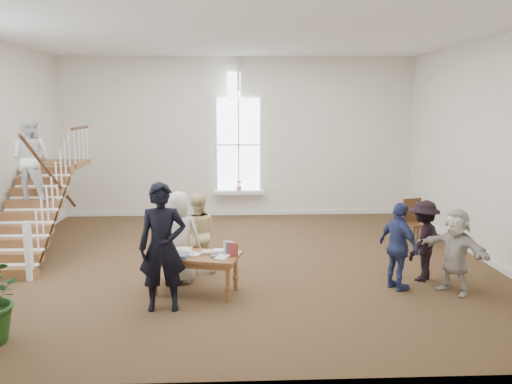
{
  "coord_description": "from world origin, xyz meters",
  "views": [
    {
      "loc": [
        -0.13,
        -9.8,
        3.13
      ],
      "look_at": [
        0.32,
        0.4,
        1.37
      ],
      "focal_mm": 35.0,
      "sensor_mm": 36.0,
      "label": 1
    }
  ],
  "objects_px": {
    "library_table": "(196,259)",
    "woman_cluster_a": "(399,247)",
    "elderly_woman": "(178,237)",
    "woman_cluster_c": "(455,251)",
    "side_chair": "(414,219)",
    "police_officer": "(162,247)",
    "person_yellow": "(197,233)",
    "woman_cluster_b": "(423,241)"
  },
  "relations": [
    {
      "from": "library_table",
      "to": "woman_cluster_a",
      "type": "height_order",
      "value": "woman_cluster_a"
    },
    {
      "from": "elderly_woman",
      "to": "woman_cluster_a",
      "type": "distance_m",
      "value": 3.86
    },
    {
      "from": "woman_cluster_c",
      "to": "side_chair",
      "type": "bearing_deg",
      "value": 139.74
    },
    {
      "from": "woman_cluster_a",
      "to": "police_officer",
      "type": "bearing_deg",
      "value": 75.21
    },
    {
      "from": "police_officer",
      "to": "person_yellow",
      "type": "height_order",
      "value": "police_officer"
    },
    {
      "from": "woman_cluster_a",
      "to": "side_chair",
      "type": "xyz_separation_m",
      "value": [
        1.3,
        2.82,
        -0.17
      ]
    },
    {
      "from": "library_table",
      "to": "elderly_woman",
      "type": "relative_size",
      "value": 0.96
    },
    {
      "from": "library_table",
      "to": "woman_cluster_c",
      "type": "bearing_deg",
      "value": 11.93
    },
    {
      "from": "woman_cluster_a",
      "to": "side_chair",
      "type": "bearing_deg",
      "value": -49.49
    },
    {
      "from": "side_chair",
      "to": "woman_cluster_a",
      "type": "bearing_deg",
      "value": -130.67
    },
    {
      "from": "police_officer",
      "to": "woman_cluster_b",
      "type": "bearing_deg",
      "value": 11.86
    },
    {
      "from": "person_yellow",
      "to": "woman_cluster_c",
      "type": "bearing_deg",
      "value": 158.63
    },
    {
      "from": "library_table",
      "to": "person_yellow",
      "type": "xyz_separation_m",
      "value": [
        -0.05,
        1.1,
        0.16
      ]
    },
    {
      "from": "police_officer",
      "to": "woman_cluster_c",
      "type": "height_order",
      "value": "police_officer"
    },
    {
      "from": "elderly_woman",
      "to": "side_chair",
      "type": "distance_m",
      "value": 5.59
    },
    {
      "from": "person_yellow",
      "to": "side_chair",
      "type": "bearing_deg",
      "value": -165.39
    },
    {
      "from": "library_table",
      "to": "side_chair",
      "type": "bearing_deg",
      "value": 44.99
    },
    {
      "from": "person_yellow",
      "to": "woman_cluster_c",
      "type": "relative_size",
      "value": 1.05
    },
    {
      "from": "police_officer",
      "to": "elderly_woman",
      "type": "height_order",
      "value": "police_officer"
    },
    {
      "from": "police_officer",
      "to": "woman_cluster_b",
      "type": "distance_m",
      "value": 4.66
    },
    {
      "from": "elderly_woman",
      "to": "woman_cluster_c",
      "type": "xyz_separation_m",
      "value": [
        4.72,
        -0.77,
        -0.1
      ]
    },
    {
      "from": "person_yellow",
      "to": "woman_cluster_b",
      "type": "xyz_separation_m",
      "value": [
        4.12,
        -0.62,
        -0.03
      ]
    },
    {
      "from": "elderly_woman",
      "to": "person_yellow",
      "type": "xyz_separation_m",
      "value": [
        0.3,
        0.5,
        -0.07
      ]
    },
    {
      "from": "person_yellow",
      "to": "side_chair",
      "type": "xyz_separation_m",
      "value": [
        4.82,
        1.75,
        -0.17
      ]
    },
    {
      "from": "police_officer",
      "to": "side_chair",
      "type": "distance_m",
      "value": 6.29
    },
    {
      "from": "woman_cluster_c",
      "to": "woman_cluster_b",
      "type": "bearing_deg",
      "value": 172.08
    },
    {
      "from": "woman_cluster_b",
      "to": "side_chair",
      "type": "height_order",
      "value": "woman_cluster_b"
    },
    {
      "from": "police_officer",
      "to": "elderly_woman",
      "type": "relative_size",
      "value": 1.21
    },
    {
      "from": "side_chair",
      "to": "woman_cluster_b",
      "type": "bearing_deg",
      "value": -122.37
    },
    {
      "from": "elderly_woman",
      "to": "woman_cluster_c",
      "type": "height_order",
      "value": "elderly_woman"
    },
    {
      "from": "library_table",
      "to": "elderly_woman",
      "type": "bearing_deg",
      "value": 134.37
    },
    {
      "from": "side_chair",
      "to": "person_yellow",
      "type": "bearing_deg",
      "value": -175.91
    },
    {
      "from": "person_yellow",
      "to": "side_chair",
      "type": "height_order",
      "value": "person_yellow"
    },
    {
      "from": "woman_cluster_c",
      "to": "woman_cluster_a",
      "type": "bearing_deg",
      "value": -135.23
    },
    {
      "from": "library_table",
      "to": "person_yellow",
      "type": "distance_m",
      "value": 1.12
    },
    {
      "from": "woman_cluster_c",
      "to": "side_chair",
      "type": "relative_size",
      "value": 1.39
    },
    {
      "from": "woman_cluster_a",
      "to": "woman_cluster_b",
      "type": "distance_m",
      "value": 0.75
    },
    {
      "from": "person_yellow",
      "to": "side_chair",
      "type": "distance_m",
      "value": 5.13
    },
    {
      "from": "person_yellow",
      "to": "woman_cluster_a",
      "type": "xyz_separation_m",
      "value": [
        3.52,
        -1.07,
        0.0
      ]
    },
    {
      "from": "library_table",
      "to": "elderly_woman",
      "type": "height_order",
      "value": "elderly_woman"
    },
    {
      "from": "woman_cluster_a",
      "to": "woman_cluster_c",
      "type": "bearing_deg",
      "value": -127.24
    },
    {
      "from": "elderly_woman",
      "to": "side_chair",
      "type": "height_order",
      "value": "elderly_woman"
    }
  ]
}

